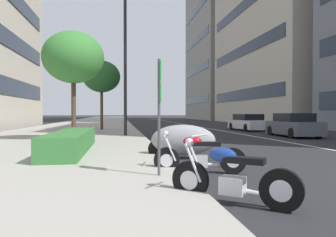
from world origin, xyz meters
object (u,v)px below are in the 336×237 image
Objects in this scene: parking_sign_by_curb at (159,103)px; street_tree_near_plaza_corner at (102,77)px; motorcycle_nearest_camera at (182,140)px; motorcycle_mid_row at (231,178)px; car_following_behind at (293,126)px; motorcycle_by_sign_pole at (198,156)px; street_lamp_with_banners at (131,42)px; car_far_down_avenue at (248,123)px; street_tree_far_plaza at (73,58)px.

street_tree_near_plaza_corner is at bearing 6.59° from parking_sign_by_curb.
parking_sign_by_curb is (-3.32, 1.16, 1.08)m from motorcycle_nearest_camera.
motorcycle_mid_row is 15.91m from car_following_behind.
motorcycle_by_sign_pole is (2.59, -0.13, -0.01)m from motorcycle_mid_row.
parking_sign_by_curb reaches higher than motorcycle_mid_row.
street_lamp_with_banners is at bearing -47.15° from motorcycle_mid_row.
car_far_down_avenue is at bearing 2.63° from car_following_behind.
motorcycle_by_sign_pole is 0.42× the size of street_tree_far_plaza.
street_tree_near_plaza_corner is (18.90, 2.19, 2.63)m from parking_sign_by_curb.
car_following_behind is at bearing -40.37° from parking_sign_by_curb.
car_far_down_avenue reaches higher than motorcycle_mid_row.
motorcycle_mid_row is at bearing 100.23° from motorcycle_by_sign_pole.
car_following_behind is 1.79× the size of parking_sign_by_curb.
car_following_behind is 14.52m from street_tree_near_plaza_corner.
motorcycle_by_sign_pole is 13.75m from car_following_behind.
motorcycle_mid_row is 14.98m from street_lamp_with_banners.
street_lamp_with_banners reaches higher than car_far_down_avenue.
motorcycle_nearest_camera is at bearing -79.43° from motorcycle_by_sign_pole.
street_tree_near_plaza_corner is at bearing -42.87° from motorcycle_mid_row.
motorcycle_mid_row is 0.79× the size of motorcycle_nearest_camera.
car_far_down_avenue is at bearing -75.13° from motorcycle_mid_row.
car_following_behind is 0.96× the size of car_far_down_avenue.
parking_sign_by_curb is at bearing -173.41° from street_tree_near_plaza_corner.
parking_sign_by_curb is 12.87m from street_lamp_with_banners.
street_tree_near_plaza_corner is at bearing -4.93° from street_tree_far_plaza.
street_tree_near_plaza_corner reaches higher than car_far_down_avenue.
car_far_down_avenue is 0.84× the size of street_tree_near_plaza_corner.
street_lamp_with_banners reaches higher than parking_sign_by_curb.
motorcycle_mid_row is at bearing 153.98° from car_far_down_avenue.
car_far_down_avenue is (17.57, -8.72, 0.24)m from motorcycle_by_sign_pole.
motorcycle_mid_row is 12.34m from street_tree_far_plaza.
street_tree_far_plaza is at bearing -31.87° from motorcycle_mid_row.
motorcycle_nearest_camera is 11.85m from car_following_behind.
parking_sign_by_curb is (-0.84, 1.06, 1.26)m from motorcycle_by_sign_pole.
street_lamp_with_banners is at bearing 0.57° from parking_sign_by_curb.
street_lamp_with_banners is 4.37m from street_tree_far_plaza.
motorcycle_mid_row is 0.71× the size of parking_sign_by_curb.
street_tree_far_plaza is at bearing 135.23° from street_lamp_with_banners.
motorcycle_mid_row is at bearing -160.42° from street_tree_far_plaza.
street_tree_far_plaza reaches higher than motorcycle_by_sign_pole.
motorcycle_by_sign_pole is 0.50× the size of car_following_behind.
motorcycle_mid_row is 21.25m from street_tree_near_plaza_corner.
street_tree_near_plaza_corner is (15.58, 3.35, 3.71)m from motorcycle_nearest_camera.
street_tree_far_plaza reaches higher than motorcycle_mid_row.
parking_sign_by_curb is 19.21m from street_tree_near_plaza_corner.
street_lamp_with_banners is at bearing 119.60° from car_far_down_avenue.
motorcycle_by_sign_pole is at bearing -54.21° from motorcycle_mid_row.
street_lamp_with_banners is (8.92, 1.28, 5.05)m from motorcycle_nearest_camera.
street_tree_far_plaza reaches higher than car_following_behind.
car_far_down_avenue is at bearing -92.35° from street_tree_near_plaza_corner.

